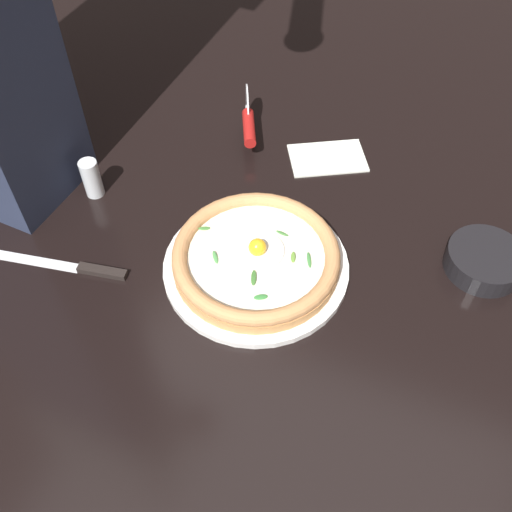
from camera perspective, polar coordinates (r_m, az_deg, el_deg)
ground_plane at (r=0.96m, az=0.23°, el=-0.16°), size 2.40×2.40×0.03m
pizza_plate at (r=0.92m, az=0.00°, el=-1.03°), size 0.29×0.29×0.01m
pizza at (r=0.90m, az=0.01°, el=-0.08°), size 0.26×0.26×0.05m
side_bowl at (r=0.98m, az=21.55°, el=-0.40°), size 0.12×0.12×0.04m
pizza_cutter at (r=1.12m, az=-0.75°, el=13.18°), size 0.08×0.14×0.08m
table_knife at (r=0.96m, az=-16.92°, el=-1.12°), size 0.22×0.06×0.01m
folded_napkin at (r=1.11m, az=7.04°, el=9.62°), size 0.17×0.15×0.01m
pepper_shaker at (r=1.05m, az=-15.86°, el=7.36°), size 0.03×0.03×0.07m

